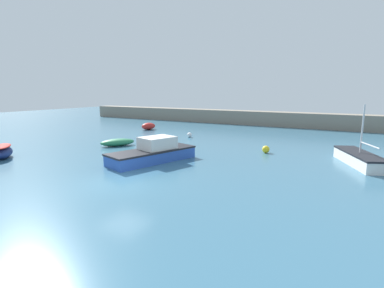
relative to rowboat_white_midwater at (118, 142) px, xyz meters
name	(u,v)px	position (x,y,z in m)	size (l,w,h in m)	color
ground_plane	(124,184)	(7.94, -7.86, -0.42)	(120.00, 120.00, 0.20)	#38667F
harbor_breakwater	(273,119)	(7.94, 22.46, 0.67)	(65.39, 2.48, 1.98)	gray
rowboat_white_midwater	(118,142)	(0.00, 0.00, 0.00)	(2.69, 3.23, 0.64)	#287A4C
cabin_cruiser_white	(154,152)	(6.40, -3.13, 0.31)	(3.87, 6.79, 1.70)	#2D56B7
sailboat_twin_hulled	(359,159)	(19.01, 2.84, 0.12)	(3.53, 5.40, 4.04)	white
fishing_dinghy_green	(148,126)	(-4.63, 10.39, 0.11)	(1.63, 2.17, 0.87)	red
rowboat_with_red_cover	(3,151)	(-3.85, -7.87, 0.18)	(2.84, 2.62, 1.00)	navy
mooring_buoy_yellow	(266,149)	(12.46, 3.61, -0.03)	(0.58, 0.58, 0.58)	yellow
mooring_buoy_white	(189,135)	(3.09, 7.53, -0.07)	(0.51, 0.51, 0.51)	white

